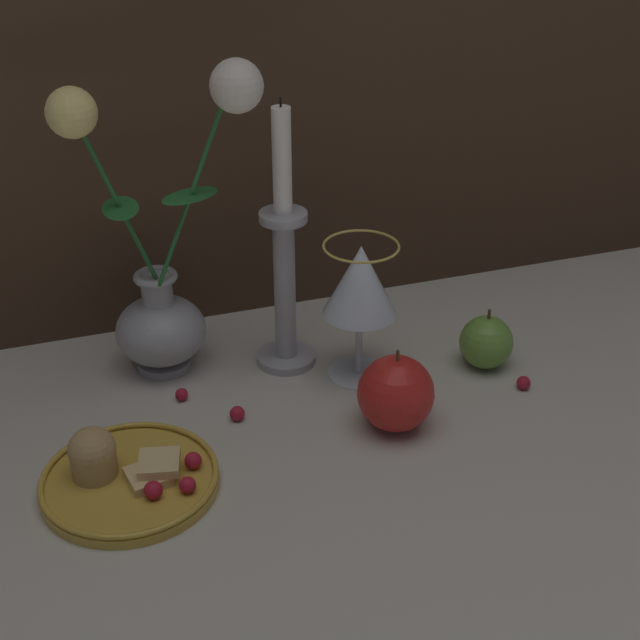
# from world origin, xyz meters

# --- Properties ---
(ground_plane) EXTENTS (2.40, 2.40, 0.00)m
(ground_plane) POSITION_xyz_m (0.00, 0.00, 0.00)
(ground_plane) COLOR #B7B2A3
(ground_plane) RESTS_ON ground
(vase) EXTENTS (0.22, 0.11, 0.37)m
(vase) POSITION_xyz_m (-0.12, 0.14, 0.12)
(vase) COLOR #A3A3A8
(vase) RESTS_ON ground_plane
(plate_with_pastries) EXTENTS (0.18, 0.18, 0.06)m
(plate_with_pastries) POSITION_xyz_m (-0.20, -0.06, 0.01)
(plate_with_pastries) COLOR gold
(plate_with_pastries) RESTS_ON ground_plane
(wine_glass) EXTENTS (0.09, 0.09, 0.17)m
(wine_glass) POSITION_xyz_m (0.09, 0.06, 0.12)
(wine_glass) COLOR silver
(wine_glass) RESTS_ON ground_plane
(candlestick) EXTENTS (0.07, 0.07, 0.32)m
(candlestick) POSITION_xyz_m (0.02, 0.11, 0.12)
(candlestick) COLOR #A3A3A8
(candlestick) RESTS_ON ground_plane
(apple_beside_vase) EXTENTS (0.08, 0.08, 0.10)m
(apple_beside_vase) POSITION_xyz_m (0.09, -0.05, 0.04)
(apple_beside_vase) COLOR red
(apple_beside_vase) RESTS_ON ground_plane
(apple_near_glass) EXTENTS (0.06, 0.06, 0.08)m
(apple_near_glass) POSITION_xyz_m (0.24, 0.03, 0.03)
(apple_near_glass) COLOR #669938
(apple_near_glass) RESTS_ON ground_plane
(berry_near_plate) EXTENTS (0.01, 0.01, 0.01)m
(berry_near_plate) POSITION_xyz_m (-0.12, 0.07, 0.01)
(berry_near_plate) COLOR #AD192D
(berry_near_plate) RESTS_ON ground_plane
(berry_front_center) EXTENTS (0.02, 0.02, 0.02)m
(berry_front_center) POSITION_xyz_m (-0.07, 0.01, 0.01)
(berry_front_center) COLOR #AD192D
(berry_front_center) RESTS_ON ground_plane
(berry_by_glass_stem) EXTENTS (0.02, 0.02, 0.02)m
(berry_by_glass_stem) POSITION_xyz_m (0.13, 0.00, 0.01)
(berry_by_glass_stem) COLOR #AD192D
(berry_by_glass_stem) RESTS_ON ground_plane
(berry_under_candlestick) EXTENTS (0.02, 0.02, 0.02)m
(berry_under_candlestick) POSITION_xyz_m (0.26, -0.03, 0.01)
(berry_under_candlestick) COLOR #AD192D
(berry_under_candlestick) RESTS_ON ground_plane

